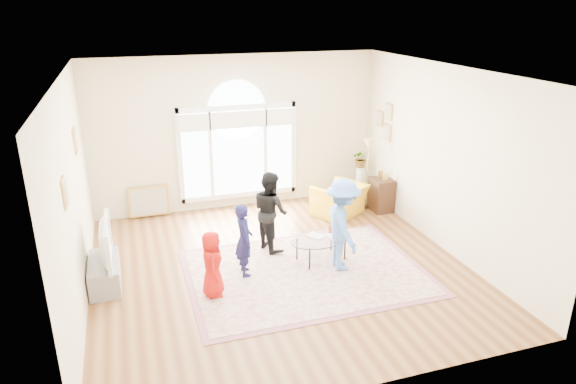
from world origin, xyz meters
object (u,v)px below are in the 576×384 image
object	(u,v)px
television	(101,242)
coffee_table	(321,239)
area_rug	(306,272)
armchair	(340,200)
tv_console	(105,273)

from	to	relation	value
television	coffee_table	xyz separation A→B (m)	(3.48, -0.26, -0.34)
area_rug	armchair	world-z (taller)	armchair
television	coffee_table	size ratio (longest dim) A/B	0.91
television	armchair	distance (m)	4.85
television	coffee_table	world-z (taller)	television
tv_console	television	world-z (taller)	television
coffee_table	armchair	distance (m)	2.09
tv_console	television	size ratio (longest dim) A/B	0.89
area_rug	coffee_table	distance (m)	0.65
area_rug	tv_console	bearing A→B (deg)	169.19
television	armchair	bearing A→B (deg)	18.27
area_rug	television	size ratio (longest dim) A/B	3.20
area_rug	tv_console	xyz separation A→B (m)	(-3.10, 0.59, 0.20)
area_rug	tv_console	size ratio (longest dim) A/B	3.60
area_rug	coffee_table	xyz separation A→B (m)	(0.39, 0.34, 0.39)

